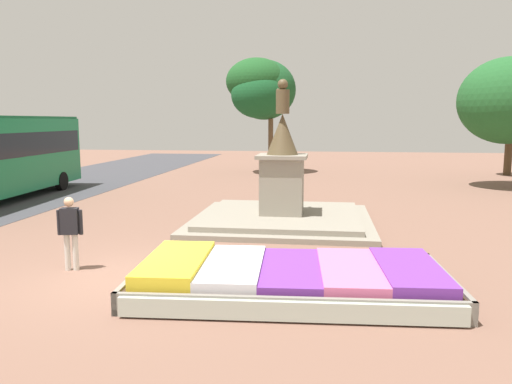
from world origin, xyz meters
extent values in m
plane|color=brown|center=(0.00, 0.00, 0.00)|extent=(90.42, 90.42, 0.00)
cube|color=#38281C|center=(3.74, -0.32, 0.19)|extent=(6.15, 3.25, 0.38)
cube|color=gray|center=(3.83, -1.81, 0.21)|extent=(6.19, 0.47, 0.42)
cube|color=gray|center=(3.65, 1.18, 0.21)|extent=(6.19, 0.47, 0.42)
cube|color=gray|center=(0.70, -0.50, 0.21)|extent=(0.28, 3.10, 0.42)
cube|color=gray|center=(6.78, -0.13, 0.21)|extent=(0.28, 3.10, 0.42)
cube|color=yellow|center=(1.43, -0.45, 0.51)|extent=(1.32, 2.77, 0.27)
cube|color=white|center=(2.58, -0.38, 0.47)|extent=(1.32, 2.77, 0.19)
cube|color=#72339E|center=(3.74, -0.32, 0.45)|extent=(1.32, 2.77, 0.14)
cube|color=#D86699|center=(4.90, -0.25, 0.46)|extent=(1.32, 2.77, 0.17)
cube|color=#72339E|center=(6.05, -0.18, 0.48)|extent=(1.32, 2.77, 0.20)
cube|color=#B2BCAD|center=(3.83, -1.86, 0.21)|extent=(5.88, 0.55, 0.34)
cube|color=gray|center=(3.00, 6.39, 0.08)|extent=(5.86, 5.86, 0.16)
cube|color=gray|center=(3.00, 6.39, 0.24)|extent=(5.05, 5.05, 0.16)
cube|color=gray|center=(3.00, 6.39, 1.24)|extent=(1.37, 1.37, 1.83)
cube|color=gray|center=(3.00, 6.39, 2.21)|extent=(1.62, 1.62, 0.12)
cone|color=brown|center=(3.00, 6.39, 2.93)|extent=(1.03, 1.03, 1.32)
cylinder|color=brown|center=(3.00, 6.39, 3.98)|extent=(0.44, 0.44, 0.77)
sphere|color=brown|center=(3.00, 6.39, 4.53)|extent=(0.34, 0.34, 0.34)
cylinder|color=brown|center=(2.90, 6.64, 4.13)|extent=(0.31, 0.56, 0.60)
cylinder|color=black|center=(-10.53, 12.58, 0.45)|extent=(0.33, 0.91, 0.90)
cylinder|color=black|center=(-8.31, 12.71, 0.45)|extent=(0.33, 0.91, 0.90)
cylinder|color=beige|center=(-1.20, 0.44, 0.42)|extent=(0.13, 0.13, 0.84)
cylinder|color=beige|center=(-1.37, 0.41, 0.42)|extent=(0.13, 0.13, 0.84)
cube|color=black|center=(-1.28, 0.43, 1.14)|extent=(0.42, 0.29, 0.60)
cylinder|color=black|center=(-1.05, 0.47, 1.11)|extent=(0.09, 0.09, 0.57)
cylinder|color=black|center=(-1.52, 0.38, 1.11)|extent=(0.09, 0.09, 0.57)
sphere|color=tan|center=(-1.28, 0.43, 1.57)|extent=(0.22, 0.22, 0.22)
cylinder|color=#4C3823|center=(15.69, 22.83, 1.49)|extent=(0.45, 0.45, 2.99)
ellipsoid|color=#184922|center=(15.46, 22.21, 4.80)|extent=(2.61, 2.39, 2.36)
ellipsoid|color=#1C4926|center=(15.44, 22.15, 4.36)|extent=(2.77, 2.85, 2.69)
cylinder|color=brown|center=(0.95, 22.06, 1.75)|extent=(0.32, 0.32, 3.49)
ellipsoid|color=#1D4F21|center=(0.05, 21.98, 5.83)|extent=(3.88, 3.97, 2.92)
ellipsoid|color=#1B4F26|center=(0.48, 22.35, 5.32)|extent=(4.06, 4.17, 3.79)
ellipsoid|color=#185026|center=(0.23, 21.28, 4.97)|extent=(3.37, 2.96, 2.91)
ellipsoid|color=#215A28|center=(13.31, 16.47, 4.34)|extent=(4.83, 4.51, 4.26)
camera|label=1|loc=(4.35, -9.90, 3.38)|focal=35.00mm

